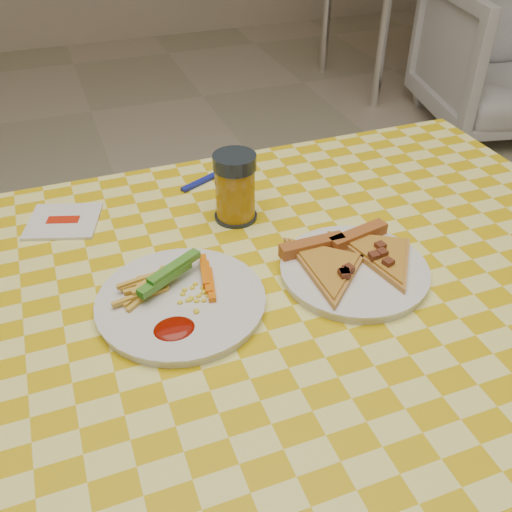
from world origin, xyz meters
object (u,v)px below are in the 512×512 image
at_px(table, 250,335).
at_px(plate_left, 181,303).
at_px(drink_glass, 235,188).
at_px(plate_right, 354,272).

relative_size(table, plate_left, 5.48).
bearing_deg(plate_left, drink_glass, 52.40).
bearing_deg(table, drink_glass, 76.31).
bearing_deg(plate_left, table, -10.91).
relative_size(plate_left, drink_glass, 1.95).
bearing_deg(drink_glass, plate_right, -61.71).
distance_m(plate_left, plate_right, 0.26).
bearing_deg(table, plate_right, -1.31).
xyz_separation_m(table, drink_glass, (0.05, 0.21, 0.13)).
relative_size(table, drink_glass, 10.71).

